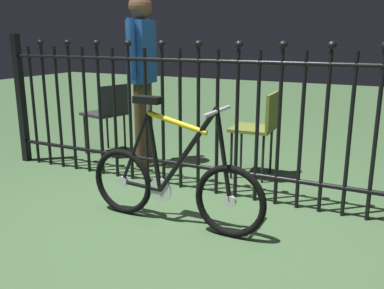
{
  "coord_description": "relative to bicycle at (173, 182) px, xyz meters",
  "views": [
    {
      "loc": [
        1.29,
        -2.48,
        1.32
      ],
      "look_at": [
        -0.04,
        0.21,
        0.55
      ],
      "focal_mm": 39.39,
      "sensor_mm": 36.0,
      "label": 1
    }
  ],
  "objects": [
    {
      "name": "iron_fence",
      "position": [
        0.01,
        0.7,
        0.37
      ],
      "size": [
        4.69,
        0.07,
        1.35
      ],
      "color": "black",
      "rests_on": "ground"
    },
    {
      "name": "chair_charcoal",
      "position": [
        -1.55,
        1.3,
        0.19
      ],
      "size": [
        0.49,
        0.48,
        0.81
      ],
      "color": "black",
      "rests_on": "ground"
    },
    {
      "name": "bicycle",
      "position": [
        0.0,
        0.0,
        0.0
      ],
      "size": [
        1.38,
        0.4,
        0.92
      ],
      "color": "black",
      "rests_on": "ground"
    },
    {
      "name": "ground_plane",
      "position": [
        0.09,
        0.01,
        -0.32
      ],
      "size": [
        20.0,
        20.0,
        0.0
      ],
      "primitive_type": "plane",
      "color": "#41603B"
    },
    {
      "name": "chair_olive",
      "position": [
        0.23,
        1.29,
        0.2
      ],
      "size": [
        0.4,
        0.4,
        0.82
      ],
      "color": "black",
      "rests_on": "ground"
    },
    {
      "name": "person_visitor",
      "position": [
        -0.98,
        1.15,
        0.72
      ],
      "size": [
        0.23,
        0.47,
        1.72
      ],
      "color": "#4C3823",
      "rests_on": "ground"
    }
  ]
}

